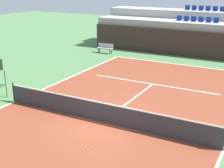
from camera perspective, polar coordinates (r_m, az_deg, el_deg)
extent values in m
plane|color=#477042|center=(15.00, -1.79, -6.79)|extent=(80.00, 80.00, 0.00)
cube|color=brown|center=(15.00, -1.79, -6.77)|extent=(11.00, 24.00, 0.01)
cube|color=white|center=(25.45, 11.89, 3.43)|extent=(11.00, 0.10, 0.00)
cube|color=white|center=(18.16, -16.85, -2.99)|extent=(0.10, 24.00, 0.00)
cube|color=white|center=(13.40, 19.20, -11.08)|extent=(0.10, 24.00, 0.00)
cube|color=white|center=(20.39, 7.29, -0.01)|extent=(8.26, 0.10, 0.00)
cube|color=white|center=(17.61, 3.46, -2.87)|extent=(0.10, 6.40, 0.00)
cube|color=#33231E|center=(28.02, 13.85, 6.94)|extent=(18.34, 0.30, 2.22)
cube|color=#9E9E99|center=(29.26, 14.59, 7.93)|extent=(18.34, 2.40, 2.81)
cube|color=#9E9E99|center=(31.51, 15.76, 9.21)|extent=(18.34, 2.40, 3.54)
cube|color=navy|center=(29.47, 11.75, 11.01)|extent=(0.44, 0.44, 0.04)
cube|color=navy|center=(29.64, 11.90, 11.47)|extent=(0.44, 0.04, 0.40)
cube|color=navy|center=(29.30, 12.97, 10.89)|extent=(0.44, 0.44, 0.04)
cube|color=navy|center=(29.46, 13.11, 11.35)|extent=(0.44, 0.04, 0.40)
cube|color=navy|center=(29.13, 14.20, 10.76)|extent=(0.44, 0.44, 0.04)
cube|color=navy|center=(29.30, 14.33, 11.22)|extent=(0.44, 0.04, 0.40)
cube|color=navy|center=(28.98, 15.44, 10.63)|extent=(0.44, 0.44, 0.04)
cube|color=navy|center=(29.15, 15.57, 11.09)|extent=(0.44, 0.04, 0.40)
cube|color=navy|center=(28.84, 16.69, 10.48)|extent=(0.44, 0.44, 0.04)
cube|color=navy|center=(29.01, 16.82, 10.95)|extent=(0.44, 0.04, 0.40)
cube|color=navy|center=(28.72, 17.96, 10.34)|extent=(0.44, 0.44, 0.04)
cube|color=navy|center=(28.88, 18.08, 10.81)|extent=(0.44, 0.04, 0.40)
cube|color=navy|center=(31.69, 13.16, 12.74)|extent=(0.44, 0.44, 0.04)
cube|color=navy|center=(31.86, 13.29, 13.15)|extent=(0.44, 0.04, 0.40)
cube|color=navy|center=(31.53, 14.30, 12.63)|extent=(0.44, 0.44, 0.04)
cube|color=navy|center=(31.70, 14.43, 13.04)|extent=(0.44, 0.04, 0.40)
cube|color=navy|center=(31.37, 15.46, 12.51)|extent=(0.44, 0.44, 0.04)
cube|color=navy|center=(31.55, 15.58, 12.93)|extent=(0.44, 0.04, 0.40)
cube|color=navy|center=(31.23, 16.63, 12.39)|extent=(0.44, 0.44, 0.04)
cube|color=navy|center=(31.41, 16.74, 12.81)|extent=(0.44, 0.04, 0.40)
cube|color=navy|center=(31.10, 17.80, 12.26)|extent=(0.44, 0.44, 0.04)
cube|color=navy|center=(31.28, 17.91, 12.68)|extent=(0.44, 0.04, 0.40)
cube|color=navy|center=(30.99, 18.98, 12.12)|extent=(0.44, 0.44, 0.04)
cube|color=navy|center=(31.16, 19.09, 12.55)|extent=(0.44, 0.04, 0.40)
cylinder|color=black|center=(18.01, -17.11, -1.38)|extent=(0.08, 0.08, 1.07)
cube|color=#333338|center=(14.81, -1.81, -5.14)|extent=(10.90, 0.02, 0.92)
cube|color=white|center=(14.62, -1.83, -3.39)|extent=(10.90, 0.04, 0.05)
cylinder|color=#334C2D|center=(18.73, -18.37, -0.02)|extent=(0.06, 0.06, 1.55)
cube|color=#99999E|center=(28.72, -1.29, 6.38)|extent=(1.50, 0.40, 0.05)
cube|color=#99999E|center=(28.83, -1.11, 6.88)|extent=(1.50, 0.04, 0.36)
cube|color=#2D2D33|center=(28.95, -2.46, 5.99)|extent=(0.06, 0.06, 0.42)
cube|color=#2D2D33|center=(28.36, -0.37, 5.75)|extent=(0.06, 0.06, 0.42)
cube|color=#2D2D33|center=(29.18, -2.18, 6.09)|extent=(0.06, 0.06, 0.42)
cube|color=#2D2D33|center=(28.60, -0.10, 5.85)|extent=(0.06, 0.06, 0.42)
sphere|color=#CCE033|center=(12.68, -4.37, -11.60)|extent=(0.07, 0.07, 0.07)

